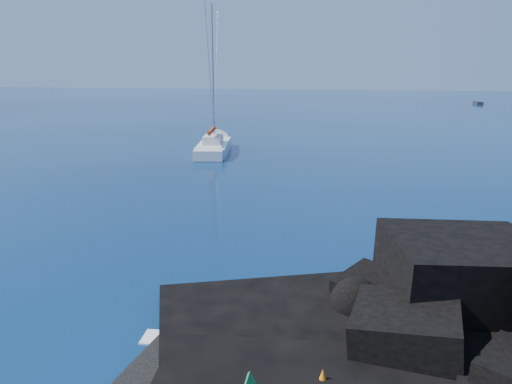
# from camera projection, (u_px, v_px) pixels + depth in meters

# --- Properties ---
(surf_foam) EXTENTS (10.00, 8.00, 0.06)m
(surf_foam) POSITION_uv_depth(u_px,v_px,m) (311.00, 319.00, 17.40)
(surf_foam) COLOR white
(surf_foam) RESTS_ON ground
(sailboat) EXTENTS (5.49, 14.50, 14.88)m
(sailboat) POSITION_uv_depth(u_px,v_px,m) (214.00, 152.00, 52.16)
(sailboat) COLOR white
(sailboat) RESTS_ON ground
(marker_cone) EXTENTS (0.42, 0.42, 0.57)m
(marker_cone) POSITION_uv_depth(u_px,v_px,m) (323.00, 379.00, 13.03)
(marker_cone) COLOR orange
(marker_cone) RESTS_ON beach
(distant_boat_a) EXTENTS (1.63, 4.72, 0.62)m
(distant_boat_a) POSITION_uv_depth(u_px,v_px,m) (478.00, 104.00, 122.67)
(distant_boat_a) COLOR #232428
(distant_boat_a) RESTS_ON ground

